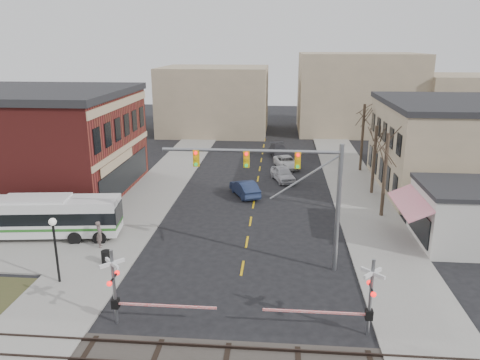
% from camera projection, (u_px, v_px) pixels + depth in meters
% --- Properties ---
extents(ground, '(160.00, 160.00, 0.00)m').
position_uv_depth(ground, '(240.00, 284.00, 27.38)').
color(ground, black).
rests_on(ground, ground).
extents(sidewalk_west, '(5.00, 60.00, 0.12)m').
position_uv_depth(sidewalk_west, '(163.00, 182.00, 47.26)').
color(sidewalk_west, gray).
rests_on(sidewalk_west, ground).
extents(sidewalk_east, '(5.00, 60.00, 0.12)m').
position_uv_depth(sidewalk_east, '(354.00, 186.00, 45.69)').
color(sidewalk_east, gray).
rests_on(sidewalk_east, ground).
extents(awning_shop, '(9.74, 6.20, 4.30)m').
position_uv_depth(awning_shop, '(479.00, 215.00, 32.14)').
color(awning_shop, beige).
rests_on(awning_shop, ground).
extents(tree_east_a, '(0.28, 0.28, 6.75)m').
position_uv_depth(tree_east_a, '(385.00, 175.00, 36.99)').
color(tree_east_a, '#382B21').
rests_on(tree_east_a, sidewalk_east).
extents(tree_east_b, '(0.28, 0.28, 6.30)m').
position_uv_depth(tree_east_b, '(374.00, 160.00, 42.76)').
color(tree_east_b, '#382B21').
rests_on(tree_east_b, sidewalk_east).
extents(tree_east_c, '(0.28, 0.28, 7.20)m').
position_uv_depth(tree_east_c, '(362.00, 138.00, 50.26)').
color(tree_east_c, '#382B21').
rests_on(tree_east_c, sidewalk_east).
extents(transit_bus, '(11.72, 3.91, 2.96)m').
position_uv_depth(transit_bus, '(38.00, 216.00, 33.30)').
color(transit_bus, silver).
rests_on(transit_bus, ground).
extents(traffic_signal_mast, '(10.66, 0.30, 8.00)m').
position_uv_depth(traffic_signal_mast, '(290.00, 180.00, 27.68)').
color(traffic_signal_mast, gray).
rests_on(traffic_signal_mast, ground).
extents(rr_crossing_west, '(5.60, 1.36, 4.00)m').
position_uv_depth(rr_crossing_west, '(123.00, 288.00, 23.04)').
color(rr_crossing_west, gray).
rests_on(rr_crossing_west, ground).
extents(rr_crossing_east, '(5.60, 1.36, 4.00)m').
position_uv_depth(rr_crossing_east, '(361.00, 298.00, 22.15)').
color(rr_crossing_east, gray).
rests_on(rr_crossing_east, ground).
extents(street_lamp, '(0.44, 0.44, 3.97)m').
position_uv_depth(street_lamp, '(54.00, 236.00, 26.63)').
color(street_lamp, black).
rests_on(street_lamp, sidewalk_west).
extents(trash_bin, '(0.60, 0.60, 0.83)m').
position_uv_depth(trash_bin, '(106.00, 257.00, 29.62)').
color(trash_bin, black).
rests_on(trash_bin, sidewalk_west).
extents(car_a, '(2.91, 4.56, 1.44)m').
position_uv_depth(car_a, '(283.00, 174.00, 47.57)').
color(car_a, '#B7B7BD').
rests_on(car_a, ground).
extents(car_b, '(3.26, 4.69, 1.46)m').
position_uv_depth(car_b, '(245.00, 188.00, 42.89)').
color(car_b, '#1B2644').
rests_on(car_b, ground).
extents(car_c, '(3.29, 5.04, 1.29)m').
position_uv_depth(car_c, '(286.00, 162.00, 52.53)').
color(car_c, silver).
rests_on(car_c, ground).
extents(car_d, '(2.90, 5.27, 1.45)m').
position_uv_depth(car_d, '(280.00, 151.00, 57.54)').
color(car_d, '#424146').
rests_on(car_d, ground).
extents(pedestrian_near, '(0.63, 0.78, 1.86)m').
position_uv_depth(pedestrian_near, '(100.00, 234.00, 31.84)').
color(pedestrian_near, '#61514E').
rests_on(pedestrian_near, sidewalk_west).
extents(pedestrian_far, '(0.84, 0.94, 1.61)m').
position_uv_depth(pedestrian_far, '(103.00, 212.00, 36.23)').
color(pedestrian_far, '#323458').
rests_on(pedestrian_far, sidewalk_west).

